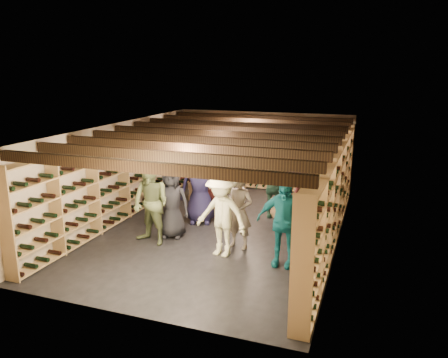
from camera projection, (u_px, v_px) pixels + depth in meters
name	position (u px, v px, depth m)	size (l,w,h in m)	color
ground	(219.00, 229.00, 10.42)	(8.00, 8.00, 0.00)	black
walls	(219.00, 180.00, 10.12)	(5.52, 8.02, 2.40)	#BFAD94
ceiling	(219.00, 128.00, 9.82)	(5.50, 8.00, 0.01)	beige
ceiling_joists	(219.00, 135.00, 9.86)	(5.40, 7.12, 0.18)	black
wine_rack_left	(124.00, 176.00, 10.99)	(0.32, 7.50, 2.15)	#A88651
wine_rack_right	(332.00, 196.00, 9.32)	(0.32, 7.50, 2.15)	#A88651
wine_rack_back	(262.00, 155.00, 13.65)	(4.70, 0.30, 2.15)	#A88651
crate_stack_left	(198.00, 185.00, 12.63)	(0.57, 0.44, 0.85)	tan
crate_stack_right	(283.00, 208.00, 11.14)	(0.59, 0.49, 0.51)	tan
crate_loose	(291.00, 215.00, 11.11)	(0.50, 0.33, 0.17)	tan
person_0	(172.00, 203.00, 9.73)	(0.79, 0.51, 1.62)	black
person_2	(151.00, 203.00, 9.33)	(0.89, 0.69, 1.83)	#58663D
person_3	(221.00, 215.00, 8.75)	(1.12, 0.64, 1.73)	beige
person_4	(283.00, 222.00, 8.29)	(1.03, 0.43, 1.77)	#11626F
person_5	(209.00, 183.00, 11.16)	(1.60, 0.51, 1.72)	maroon
person_6	(200.00, 185.00, 10.64)	(0.93, 0.61, 1.91)	#1E1C42
person_7	(240.00, 211.00, 9.15)	(0.58, 0.38, 1.60)	gray
person_8	(307.00, 200.00, 9.96)	(0.78, 0.61, 1.61)	#42181A
person_9	(228.00, 185.00, 11.41)	(0.98, 0.56, 1.51)	#BBB1AA
person_10	(273.00, 188.00, 11.10)	(0.89, 0.37, 1.51)	#264F3C
person_11	(305.00, 184.00, 10.79)	(1.76, 0.56, 1.89)	slate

